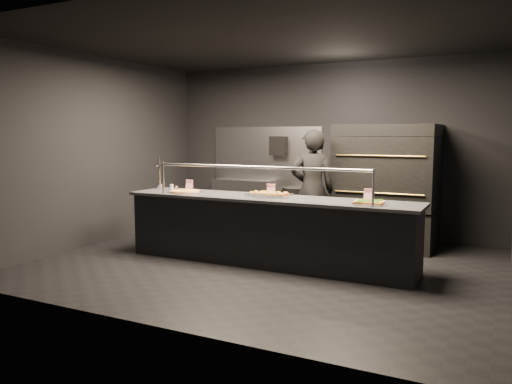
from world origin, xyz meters
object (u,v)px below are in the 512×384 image
slider_tray_a (263,194)px  trash_bin (296,210)px  pizza_oven (387,185)px  beer_tap (160,179)px  worker (312,190)px  round_pizza (185,192)px  towel_dispenser (279,146)px  fire_extinguisher (307,173)px  slider_tray_b (272,195)px  prep_shelf (244,203)px  square_pizza (369,203)px  service_counter (267,230)px

slider_tray_a → trash_bin: 2.25m
pizza_oven → beer_tap: size_ratio=3.76×
worker → round_pizza: bearing=13.8°
round_pizza → worker: 1.93m
towel_dispenser → fire_extinguisher: towel_dispenser is taller
towel_dispenser → fire_extinguisher: size_ratio=0.69×
round_pizza → trash_bin: bearing=70.9°
beer_tap → slider_tray_a: size_ratio=1.07×
slider_tray_a → slider_tray_b: 0.17m
towel_dispenser → trash_bin: size_ratio=0.43×
fire_extinguisher → beer_tap: bearing=-126.0°
pizza_oven → slider_tray_a: pizza_oven is taller
beer_tap → worker: 2.37m
beer_tap → prep_shelf: bearing=80.6°
slider_tray_b → worker: 1.10m
slider_tray_b → trash_bin: slider_tray_b is taller
worker → prep_shelf: bearing=-58.0°
towel_dispenser → worker: bearing=-48.5°
towel_dispenser → beer_tap: size_ratio=0.69×
square_pizza → trash_bin: square_pizza is taller
slider_tray_b → trash_bin: 2.33m
fire_extinguisher → square_pizza: bearing=-54.8°
service_counter → trash_bin: size_ratio=5.04×
round_pizza → square_pizza: 2.68m
fire_extinguisher → slider_tray_b: bearing=-80.1°
pizza_oven → fire_extinguisher: pizza_oven is taller
slider_tray_b → square_pizza: (1.33, -0.11, -0.01)m
trash_bin → worker: bearing=-57.2°
towel_dispenser → round_pizza: bearing=-98.8°
fire_extinguisher → worker: size_ratio=0.27×
fire_extinguisher → slider_tray_a: 2.35m
towel_dispenser → slider_tray_b: (0.97, -2.36, -0.60)m
service_counter → round_pizza: bearing=-176.3°
trash_bin → round_pizza: bearing=-109.1°
prep_shelf → trash_bin: 1.12m
pizza_oven → service_counter: bearing=-122.3°
slider_tray_a → pizza_oven: bearing=54.6°
slider_tray_b → fire_extinguisher: bearing=99.9°
fire_extinguisher → slider_tray_b: 2.41m
slider_tray_a → slider_tray_b: bearing=-15.3°
pizza_oven → slider_tray_b: (-1.13, -1.87, -0.02)m
service_counter → pizza_oven: 2.30m
slider_tray_b → slider_tray_a: bearing=164.7°
round_pizza → fire_extinguisher: bearing=69.4°
round_pizza → slider_tray_a: size_ratio=1.06×
slider_tray_a → slider_tray_b: (0.17, -0.05, 0.00)m
beer_tap → slider_tray_b: beer_tap is taller
service_counter → worker: 1.22m
prep_shelf → round_pizza: size_ratio=2.39×
pizza_oven → slider_tray_b: bearing=-121.2°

